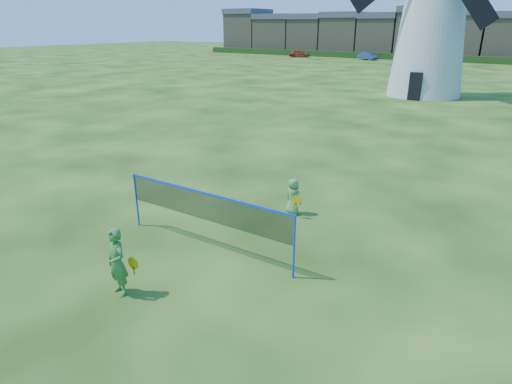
{
  "coord_description": "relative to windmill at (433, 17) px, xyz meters",
  "views": [
    {
      "loc": [
        5.6,
        -7.77,
        5.35
      ],
      "look_at": [
        0.2,
        0.5,
        1.5
      ],
      "focal_mm": 30.18,
      "sensor_mm": 36.0,
      "label": 1
    }
  ],
  "objects": [
    {
      "name": "car_right",
      "position": [
        -16.8,
        34.43,
        -5.33
      ],
      "size": [
        3.78,
        2.64,
        1.18
      ],
      "primitive_type": "imported",
      "rotation": [
        0.0,
        0.0,
        1.14
      ],
      "color": "navy",
      "rests_on": "ground"
    },
    {
      "name": "player_girl",
      "position": [
        1.34,
        -31.87,
        -5.16
      ],
      "size": [
        0.73,
        0.48,
        1.52
      ],
      "rotation": [
        0.0,
        0.0,
        -0.24
      ],
      "color": "#3B8434",
      "rests_on": "ground"
    },
    {
      "name": "hedge",
      "position": [
        -19.61,
        36.98,
        -5.42
      ],
      "size": [
        62.0,
        0.8,
        1.0
      ],
      "primitive_type": "cube",
      "color": "#193814",
      "rests_on": "ground"
    },
    {
      "name": "ground",
      "position": [
        2.39,
        -29.02,
        -5.92
      ],
      "size": [
        220.0,
        220.0,
        0.0
      ],
      "primitive_type": "plane",
      "color": "black",
      "rests_on": "ground"
    },
    {
      "name": "badminton_net",
      "position": [
        1.62,
        -29.31,
        -4.78
      ],
      "size": [
        5.05,
        0.05,
        1.55
      ],
      "color": "blue",
      "rests_on": "ground"
    },
    {
      "name": "car_left",
      "position": [
        -28.9,
        33.58,
        -5.3
      ],
      "size": [
        3.89,
        2.7,
        1.23
      ],
      "primitive_type": "imported",
      "rotation": [
        0.0,
        0.0,
        1.96
      ],
      "color": "#96341B",
      "rests_on": "ground"
    },
    {
      "name": "player_boy",
      "position": [
        2.41,
        -26.21,
        -5.36
      ],
      "size": [
        0.67,
        0.49,
        1.12
      ],
      "rotation": [
        0.0,
        0.0,
        2.88
      ],
      "color": "#5FA44F",
      "rests_on": "ground"
    },
    {
      "name": "windmill",
      "position": [
        0.0,
        0.0,
        0.0
      ],
      "size": [
        11.81,
        5.63,
        16.77
      ],
      "color": "silver",
      "rests_on": "ground"
    },
    {
      "name": "terraced_houses",
      "position": [
        -18.29,
        42.98,
        -2.09
      ],
      "size": [
        63.7,
        8.4,
        8.37
      ],
      "color": "#8A7B5C",
      "rests_on": "ground"
    }
  ]
}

